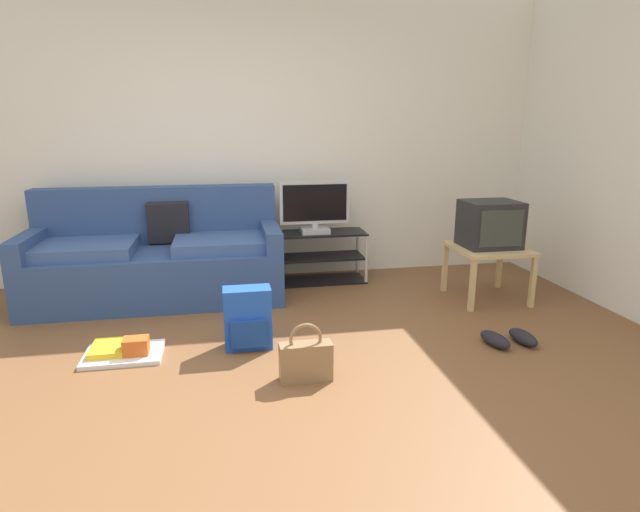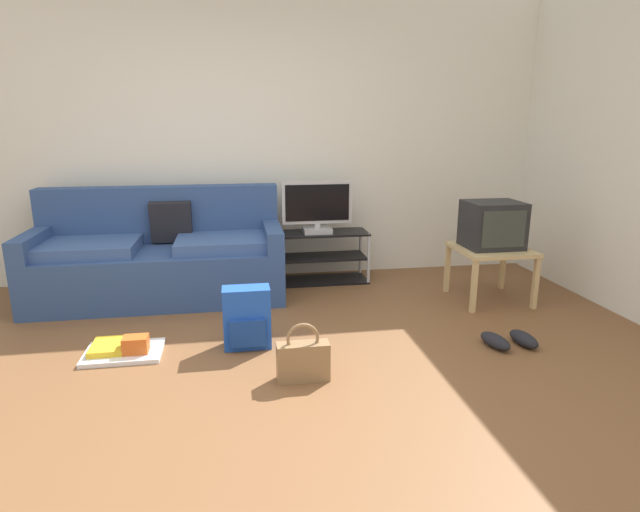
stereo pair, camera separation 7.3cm
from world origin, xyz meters
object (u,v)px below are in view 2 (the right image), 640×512
at_px(couch, 160,258).
at_px(flat_tv, 317,208).
at_px(crt_tv, 493,225).
at_px(side_table, 491,255).
at_px(backpack, 247,318).
at_px(tv_stand, 317,257).
at_px(floor_tray, 123,349).
at_px(sneakers_pair, 509,340).
at_px(handbag, 303,360).

bearing_deg(couch, flat_tv, 7.50).
bearing_deg(crt_tv, side_table, -90.00).
xyz_separation_m(flat_tv, crt_tv, (1.39, -0.74, -0.07)).
height_order(crt_tv, backpack, crt_tv).
relative_size(tv_stand, floor_tray, 1.96).
distance_m(side_table, sneakers_pair, 1.05).
xyz_separation_m(couch, sneakers_pair, (2.51, -1.50, -0.30)).
bearing_deg(flat_tv, floor_tray, -137.84).
bearing_deg(couch, handbag, -59.48).
height_order(couch, handbag, couch).
height_order(tv_stand, handbag, tv_stand).
height_order(tv_stand, side_table, tv_stand).
height_order(handbag, sneakers_pair, handbag).
distance_m(backpack, sneakers_pair, 1.82).
height_order(tv_stand, sneakers_pair, tv_stand).
bearing_deg(handbag, sneakers_pair, 9.43).
relative_size(couch, crt_tv, 4.61).
distance_m(flat_tv, crt_tv, 1.58).
relative_size(flat_tv, handbag, 1.82).
xyz_separation_m(couch, tv_stand, (1.43, 0.21, -0.10)).
height_order(side_table, backpack, side_table).
xyz_separation_m(couch, flat_tv, (1.43, 0.19, 0.38)).
bearing_deg(sneakers_pair, couch, 149.06).
bearing_deg(tv_stand, sneakers_pair, -57.78).
xyz_separation_m(tv_stand, sneakers_pair, (1.08, -1.71, -0.20)).
bearing_deg(flat_tv, tv_stand, 90.00).
distance_m(tv_stand, flat_tv, 0.49).
bearing_deg(sneakers_pair, handbag, -170.57).
bearing_deg(floor_tray, crt_tv, 12.61).
xyz_separation_m(flat_tv, handbag, (-0.40, -1.93, -0.60)).
distance_m(backpack, floor_tray, 0.85).
distance_m(flat_tv, sneakers_pair, 2.12).
bearing_deg(backpack, tv_stand, 57.35).
bearing_deg(couch, side_table, -11.40).
distance_m(flat_tv, backpack, 1.65).
distance_m(couch, backpack, 1.41).
distance_m(crt_tv, handbag, 2.22).
height_order(backpack, floor_tray, backpack).
height_order(side_table, floor_tray, side_table).
relative_size(couch, tv_stand, 2.16).
distance_m(side_table, crt_tv, 0.26).
distance_m(tv_stand, side_table, 1.60).
bearing_deg(floor_tray, couch, 84.62).
bearing_deg(couch, crt_tv, -11.08).
relative_size(crt_tv, floor_tray, 0.92).
relative_size(tv_stand, handbag, 2.69).
distance_m(handbag, floor_tray, 1.27).
bearing_deg(backpack, sneakers_pair, -15.29).
bearing_deg(side_table, sneakers_pair, -108.44).
distance_m(handbag, sneakers_pair, 1.50).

